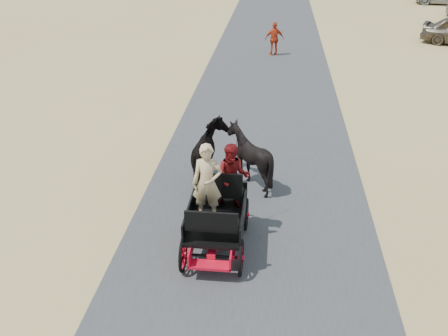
# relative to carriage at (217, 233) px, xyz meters

# --- Properties ---
(ground) EXTENTS (140.00, 140.00, 0.00)m
(ground) POSITION_rel_carriage_xyz_m (0.75, -2.33, -0.36)
(ground) COLOR tan
(road) EXTENTS (6.00, 140.00, 0.01)m
(road) POSITION_rel_carriage_xyz_m (0.75, -2.33, -0.35)
(road) COLOR #38383A
(road) RESTS_ON ground
(carriage) EXTENTS (1.30, 2.40, 0.72)m
(carriage) POSITION_rel_carriage_xyz_m (0.00, 0.00, 0.00)
(carriage) COLOR black
(carriage) RESTS_ON ground
(horse_left) EXTENTS (0.91, 2.01, 1.70)m
(horse_left) POSITION_rel_carriage_xyz_m (-0.55, 3.00, 0.49)
(horse_left) COLOR black
(horse_left) RESTS_ON ground
(horse_right) EXTENTS (1.37, 1.54, 1.70)m
(horse_right) POSITION_rel_carriage_xyz_m (0.55, 3.00, 0.49)
(horse_right) COLOR black
(horse_right) RESTS_ON ground
(driver_man) EXTENTS (0.66, 0.43, 1.80)m
(driver_man) POSITION_rel_carriage_xyz_m (-0.20, 0.05, 1.26)
(driver_man) COLOR tan
(driver_man) RESTS_ON carriage
(passenger_woman) EXTENTS (0.77, 0.60, 1.58)m
(passenger_woman) POSITION_rel_carriage_xyz_m (0.30, 0.60, 1.15)
(passenger_woman) COLOR #660C0F
(passenger_woman) RESTS_ON carriage
(pedestrian) EXTENTS (1.08, 0.62, 1.73)m
(pedestrian) POSITION_rel_carriage_xyz_m (1.01, 17.27, 0.50)
(pedestrian) COLOR red
(pedestrian) RESTS_ON ground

